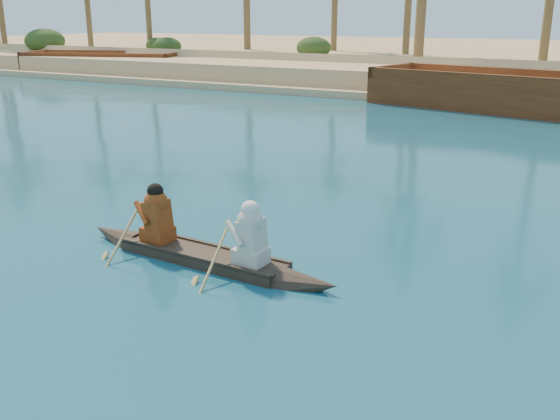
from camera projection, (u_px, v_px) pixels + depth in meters
The scene contains 4 objects.
ground at pixel (490, 364), 7.46m from camera, with size 160.00×160.00×0.00m, color navy.
canoe at pixel (202, 247), 10.48m from camera, with size 5.16×0.95×1.41m.
barge_left at pixel (104, 65), 44.09m from camera, with size 11.54×6.93×1.82m.
barge_mid at pixel (504, 94), 27.39m from camera, with size 12.28×6.26×1.95m.
Camera 1 is at (0.99, -6.97, 3.99)m, focal length 40.00 mm.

